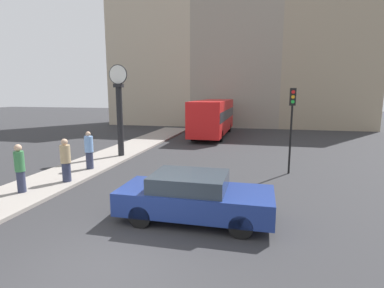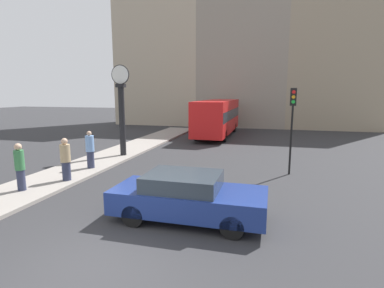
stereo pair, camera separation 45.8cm
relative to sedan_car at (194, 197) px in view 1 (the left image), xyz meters
name	(u,v)px [view 1 (the left image)]	position (x,y,z in m)	size (l,w,h in m)	color
ground_plane	(106,269)	(-1.26, -2.84, -0.70)	(120.00, 120.00, 0.00)	#2D2D30
sidewalk_corner	(118,153)	(-6.53, 8.08, -0.64)	(2.60, 25.84, 0.12)	gray
building_row	(228,49)	(-2.02, 25.59, 7.59)	(27.87, 5.00, 18.98)	#B7A88E
sedan_car	(194,197)	(0.00, 0.00, 0.00)	(4.39, 1.84, 1.37)	navy
bus_distant	(213,116)	(-2.21, 17.07, 1.00)	(2.46, 9.51, 3.00)	red
traffic_light_far	(292,113)	(3.10, 5.90, 2.05)	(0.26, 0.24, 3.84)	black
street_clock	(120,111)	(-5.90, 7.28, 1.92)	(1.06, 0.43, 5.03)	black
pedestrian_green_hoodie	(20,168)	(-6.49, 0.63, 0.31)	(0.33, 0.33, 1.74)	#2D334C
pedestrian_blue_stripe	(89,150)	(-5.97, 4.20, 0.29)	(0.39, 0.39, 1.76)	#2D334C
pedestrian_tan_coat	(66,160)	(-5.74, 2.16, 0.28)	(0.39, 0.39, 1.73)	#2D334C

